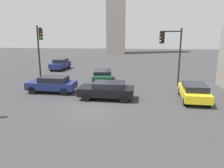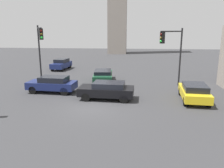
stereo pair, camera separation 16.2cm
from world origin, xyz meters
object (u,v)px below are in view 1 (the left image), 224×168
at_px(traffic_light_1, 40,44).
at_px(traffic_light_0, 172,46).
at_px(car_0, 60,64).
at_px(car_3, 52,84).
at_px(car_1, 102,75).
at_px(car_4, 107,90).
at_px(car_2, 194,92).

bearing_deg(traffic_light_1, traffic_light_0, 61.81).
xyz_separation_m(traffic_light_1, car_0, (-1.10, 9.40, -3.36)).
distance_m(car_0, car_3, 12.15).
relative_size(car_1, car_3, 1.06).
height_order(traffic_light_1, car_4, traffic_light_1).
bearing_deg(car_3, traffic_light_0, -162.07).
bearing_deg(car_1, traffic_light_0, -113.50).
bearing_deg(car_2, traffic_light_1, 79.15).
relative_size(traffic_light_0, car_0, 1.39).
relative_size(traffic_light_1, car_4, 1.32).
relative_size(car_0, car_4, 0.91).
bearing_deg(car_2, car_4, 95.91).
xyz_separation_m(car_1, car_2, (8.14, -6.28, 0.05)).
xyz_separation_m(traffic_light_1, car_3, (1.87, -2.38, -3.37)).
relative_size(car_1, car_4, 1.04).
distance_m(car_1, car_4, 6.61).
distance_m(traffic_light_1, car_3, 4.53).
relative_size(traffic_light_1, car_1, 1.28).
relative_size(car_0, car_3, 0.93).
bearing_deg(car_1, car_2, -133.19).
bearing_deg(traffic_light_0, car_3, -29.18).
height_order(traffic_light_0, car_1, traffic_light_0).
distance_m(car_3, car_4, 5.34).
xyz_separation_m(traffic_light_1, car_4, (6.98, -3.93, -3.38)).
xyz_separation_m(traffic_light_0, traffic_light_1, (-12.65, -0.34, 0.17)).
bearing_deg(car_0, car_2, 55.03).
bearing_deg(car_2, traffic_light_0, 21.40).
relative_size(car_2, car_4, 0.97).
xyz_separation_m(car_3, car_4, (5.11, -1.55, -0.01)).
height_order(car_0, car_3, car_0).
relative_size(traffic_light_1, car_3, 1.36).
bearing_deg(traffic_light_0, traffic_light_1, -41.80).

